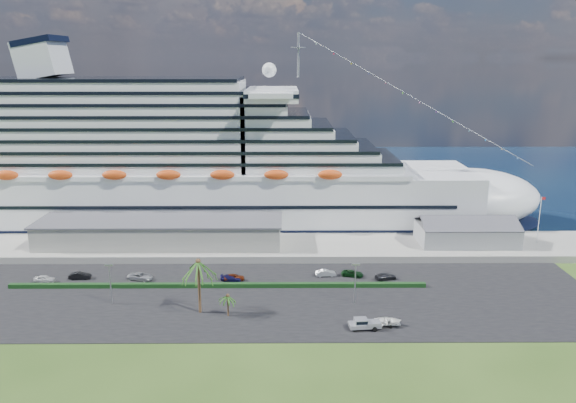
{
  "coord_description": "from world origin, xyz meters",
  "views": [
    {
      "loc": [
        6.13,
        -94.55,
        47.11
      ],
      "look_at": [
        6.94,
        30.0,
        15.26
      ],
      "focal_mm": 35.0,
      "sensor_mm": 36.0,
      "label": 1
    }
  ],
  "objects_px": {
    "parked_car_3": "(231,278)",
    "pickup_truck": "(364,323)",
    "boat_trailer": "(388,321)",
    "cruise_ship": "(188,168)"
  },
  "relations": [
    {
      "from": "pickup_truck",
      "to": "boat_trailer",
      "type": "distance_m",
      "value": 4.62
    },
    {
      "from": "pickup_truck",
      "to": "boat_trailer",
      "type": "bearing_deg",
      "value": 13.71
    },
    {
      "from": "boat_trailer",
      "to": "parked_car_3",
      "type": "bearing_deg",
      "value": 144.72
    },
    {
      "from": "pickup_truck",
      "to": "boat_trailer",
      "type": "xyz_separation_m",
      "value": [
        4.49,
        1.09,
        -0.06
      ]
    },
    {
      "from": "cruise_ship",
      "to": "boat_trailer",
      "type": "distance_m",
      "value": 82.14
    },
    {
      "from": "cruise_ship",
      "to": "boat_trailer",
      "type": "bearing_deg",
      "value": -54.91
    },
    {
      "from": "parked_car_3",
      "to": "pickup_truck",
      "type": "relative_size",
      "value": 0.79
    },
    {
      "from": "cruise_ship",
      "to": "parked_car_3",
      "type": "bearing_deg",
      "value": -70.21
    },
    {
      "from": "cruise_ship",
      "to": "boat_trailer",
      "type": "height_order",
      "value": "cruise_ship"
    },
    {
      "from": "boat_trailer",
      "to": "cruise_ship",
      "type": "bearing_deg",
      "value": 125.09
    }
  ]
}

